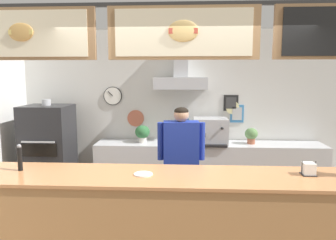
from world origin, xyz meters
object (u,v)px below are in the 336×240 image
at_px(potted_thyme, 181,136).
at_px(pepper_grinder, 20,158).
at_px(shop_worker, 181,165).
at_px(potted_basil, 142,133).
at_px(pizza_oven, 49,153).
at_px(napkin_holder, 309,169).
at_px(potted_oregano, 251,135).
at_px(condiment_plate, 143,174).
at_px(espresso_machine, 210,131).

relative_size(potted_thyme, pepper_grinder, 0.84).
height_order(shop_worker, potted_thyme, shop_worker).
height_order(potted_basil, potted_thyme, potted_basil).
relative_size(pizza_oven, napkin_holder, 12.08).
xyz_separation_m(potted_oregano, napkin_holder, (0.10, -2.25, 0.08)).
distance_m(condiment_plate, pepper_grinder, 1.26).
bearing_deg(espresso_machine, napkin_holder, -70.83).
xyz_separation_m(potted_thyme, pepper_grinder, (-1.58, -2.28, 0.19)).
height_order(potted_thyme, napkin_holder, napkin_holder).
xyz_separation_m(potted_oregano, condiment_plate, (-1.48, -2.33, 0.03)).
relative_size(napkin_holder, condiment_plate, 0.75).
xyz_separation_m(potted_basil, pepper_grinder, (-0.93, -2.26, 0.14)).
bearing_deg(condiment_plate, potted_thyme, 82.01).
height_order(pizza_oven, napkin_holder, pizza_oven).
relative_size(espresso_machine, potted_basil, 1.89).
bearing_deg(pizza_oven, shop_worker, -23.45).
relative_size(shop_worker, napkin_holder, 11.93).
bearing_deg(potted_thyme, potted_basil, -178.70).
bearing_deg(pepper_grinder, espresso_machine, 47.50).
height_order(shop_worker, napkin_holder, shop_worker).
xyz_separation_m(potted_basil, potted_oregano, (1.80, 0.00, -0.02)).
distance_m(pizza_oven, pepper_grinder, 2.13).
bearing_deg(napkin_holder, pepper_grinder, -179.71).
distance_m(shop_worker, potted_basil, 1.40).
bearing_deg(potted_oregano, pepper_grinder, -140.32).
relative_size(potted_oregano, pepper_grinder, 0.98).
distance_m(pizza_oven, potted_basil, 1.56).
distance_m(potted_oregano, pepper_grinder, 3.55).
relative_size(pizza_oven, shop_worker, 1.01).
relative_size(napkin_holder, pepper_grinder, 0.51).
bearing_deg(pizza_oven, potted_oregano, 4.63).
bearing_deg(espresso_machine, pepper_grinder, -132.50).
xyz_separation_m(shop_worker, condiment_plate, (-0.35, -1.12, 0.22)).
bearing_deg(pepper_grinder, potted_thyme, 55.27).
bearing_deg(potted_oregano, shop_worker, -133.11).
bearing_deg(potted_thyme, shop_worker, -89.24).
bearing_deg(pepper_grinder, pizza_oven, 106.24).
height_order(potted_thyme, potted_oregano, potted_oregano).
bearing_deg(potted_oregano, pizza_oven, -175.37).
bearing_deg(potted_thyme, potted_oregano, -0.61).
bearing_deg(shop_worker, potted_thyme, -92.12).
height_order(pizza_oven, shop_worker, pizza_oven).
bearing_deg(shop_worker, potted_oregano, -135.99).
distance_m(espresso_machine, pepper_grinder, 3.05).
xyz_separation_m(espresso_machine, potted_basil, (-1.13, 0.02, -0.04)).
xyz_separation_m(pizza_oven, condiment_plate, (1.83, -2.07, 0.31)).
distance_m(potted_thyme, condiment_plate, 2.37).
relative_size(shop_worker, potted_basil, 5.55).
height_order(espresso_machine, condiment_plate, espresso_machine).
height_order(shop_worker, pepper_grinder, shop_worker).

